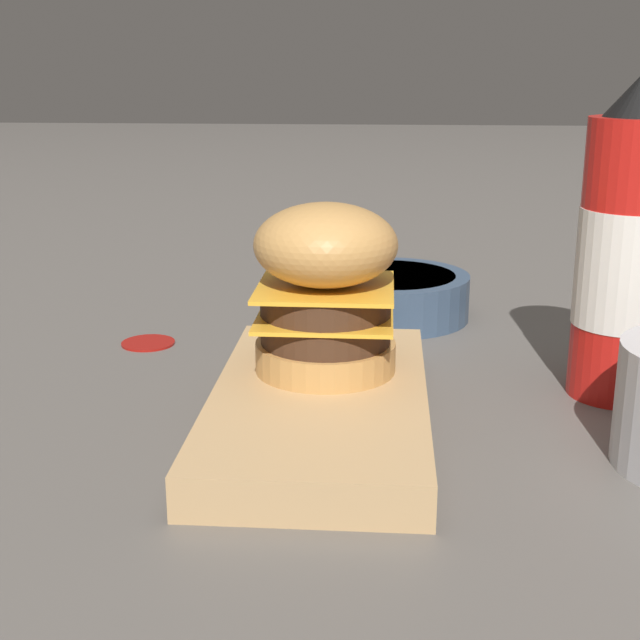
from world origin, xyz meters
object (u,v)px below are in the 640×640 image
object	(u,v)px
serving_board	(320,407)
ketchup_bottle	(628,254)
side_bowl	(390,294)
burger	(326,287)

from	to	relation	value
serving_board	ketchup_bottle	bearing A→B (deg)	-70.33
serving_board	side_bowl	xyz separation A→B (m)	(0.28, -0.05, 0.01)
serving_board	burger	xyz separation A→B (m)	(0.04, -0.00, 0.08)
serving_board	burger	distance (m)	0.09
ketchup_bottle	burger	bearing A→B (deg)	100.75
serving_board	ketchup_bottle	size ratio (longest dim) A/B	1.20
serving_board	ketchup_bottle	xyz separation A→B (m)	(0.08, -0.23, 0.10)
serving_board	burger	bearing A→B (deg)	-1.81
serving_board	ketchup_bottle	distance (m)	0.26
burger	side_bowl	xyz separation A→B (m)	(0.25, -0.05, -0.07)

